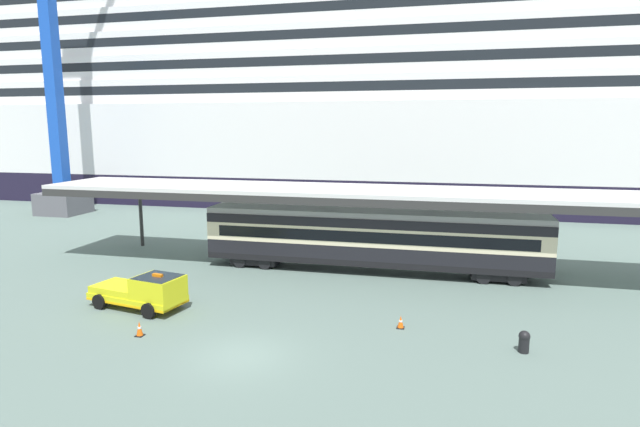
# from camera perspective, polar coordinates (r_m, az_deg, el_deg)

# --- Properties ---
(ground_plane) EXTENTS (400.00, 400.00, 0.00)m
(ground_plane) POSITION_cam_1_polar(r_m,az_deg,el_deg) (22.51, -8.74, -15.39)
(ground_plane) COLOR slate
(cruise_ship) EXTENTS (176.25, 25.80, 39.65)m
(cruise_ship) POSITION_cam_1_polar(r_m,az_deg,el_deg) (72.96, -7.57, 12.50)
(cruise_ship) COLOR black
(cruise_ship) RESTS_ON ground
(platform_canopy) EXTENTS (45.74, 6.36, 5.47)m
(platform_canopy) POSITION_cam_1_polar(r_m,az_deg,el_deg) (33.75, 5.93, 2.33)
(platform_canopy) COLOR silver
(platform_canopy) RESTS_ON ground
(train_carriage) EXTENTS (22.07, 2.81, 4.11)m
(train_carriage) POSITION_cam_1_polar(r_m,az_deg,el_deg) (33.83, 5.75, -2.69)
(train_carriage) COLOR black
(train_carriage) RESTS_ON ground
(service_truck) EXTENTS (5.48, 2.98, 2.02)m
(service_truck) POSITION_cam_1_polar(r_m,az_deg,el_deg) (28.68, -18.93, -8.14)
(service_truck) COLOR yellow
(service_truck) RESTS_ON ground
(traffic_cone_near) EXTENTS (0.36, 0.36, 0.71)m
(traffic_cone_near) POSITION_cam_1_polar(r_m,az_deg,el_deg) (25.42, -19.44, -11.99)
(traffic_cone_near) COLOR black
(traffic_cone_near) RESTS_ON ground
(traffic_cone_mid) EXTENTS (0.36, 0.36, 0.62)m
(traffic_cone_mid) POSITION_cam_1_polar(r_m,az_deg,el_deg) (25.21, 8.96, -11.84)
(traffic_cone_mid) COLOR black
(traffic_cone_mid) RESTS_ON ground
(dockside_crane) EXTENTS (14.15, 4.40, 61.40)m
(dockside_crane) POSITION_cam_1_polar(r_m,az_deg,el_deg) (63.05, -27.35, 17.07)
(dockside_crane) COLOR #595960
(dockside_crane) RESTS_ON ground
(quay_bollard) EXTENTS (0.48, 0.48, 0.96)m
(quay_bollard) POSITION_cam_1_polar(r_m,az_deg,el_deg) (24.00, 21.76, -13.01)
(quay_bollard) COLOR black
(quay_bollard) RESTS_ON ground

